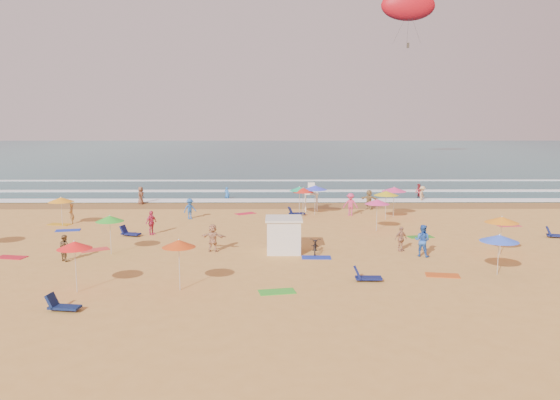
{
  "coord_description": "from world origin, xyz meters",
  "views": [
    {
      "loc": [
        1.4,
        -37.51,
        8.09
      ],
      "look_at": [
        1.65,
        6.0,
        1.5
      ],
      "focal_mm": 35.0,
      "sensor_mm": 36.0,
      "label": 1
    }
  ],
  "objects_px": {
    "cabana": "(284,236)",
    "bicycle": "(315,245)",
    "parasail": "(408,6)",
    "lifeguard_stand": "(311,199)"
  },
  "relations": [
    {
      "from": "cabana",
      "to": "parasail",
      "type": "bearing_deg",
      "value": 71.46
    },
    {
      "from": "cabana",
      "to": "parasail",
      "type": "relative_size",
      "value": 0.2
    },
    {
      "from": "bicycle",
      "to": "lifeguard_stand",
      "type": "relative_size",
      "value": 0.9
    },
    {
      "from": "lifeguard_stand",
      "to": "parasail",
      "type": "relative_size",
      "value": 0.21
    },
    {
      "from": "bicycle",
      "to": "parasail",
      "type": "xyz_separation_m",
      "value": [
        21.05,
        68.75,
        27.27
      ]
    },
    {
      "from": "lifeguard_stand",
      "to": "cabana",
      "type": "bearing_deg",
      "value": -99.94
    },
    {
      "from": "cabana",
      "to": "bicycle",
      "type": "height_order",
      "value": "cabana"
    },
    {
      "from": "cabana",
      "to": "bicycle",
      "type": "relative_size",
      "value": 1.05
    },
    {
      "from": "lifeguard_stand",
      "to": "bicycle",
      "type": "bearing_deg",
      "value": -92.6
    },
    {
      "from": "lifeguard_stand",
      "to": "parasail",
      "type": "distance_m",
      "value": 63.35
    }
  ]
}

